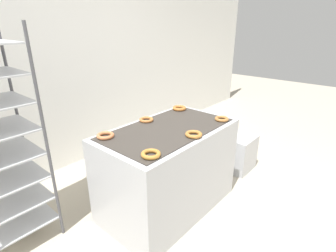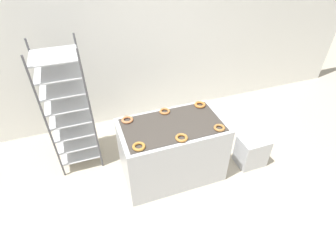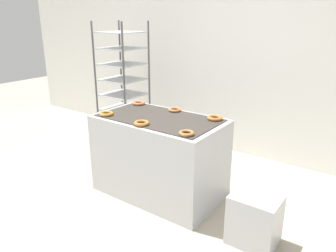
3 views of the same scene
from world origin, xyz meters
TOP-DOWN VIEW (x-y plane):
  - ground_plane at (0.00, 0.00)m, footprint 14.00×14.00m
  - wall_back at (0.00, 2.12)m, footprint 8.00×0.05m
  - fryer_machine at (0.00, 0.62)m, footprint 1.27×0.73m
  - baking_rack_cart at (-1.13, 1.31)m, footprint 0.54×0.51m
  - glaze_bin at (1.11, 0.42)m, footprint 0.38×0.30m
  - donut_near_left at (-0.47, 0.36)m, footprint 0.14×0.14m
  - donut_near_center at (0.01, 0.34)m, footprint 0.14×0.14m
  - donut_near_right at (0.49, 0.36)m, footprint 0.13×0.13m
  - donut_far_left at (-0.48, 0.87)m, footprint 0.14×0.14m
  - donut_far_center at (0.00, 0.89)m, footprint 0.13×0.13m
  - donut_far_right at (0.48, 0.87)m, footprint 0.15×0.15m

SIDE VIEW (x-z plane):
  - ground_plane at x=0.00m, z-range 0.00..0.00m
  - glaze_bin at x=1.11m, z-range 0.00..0.43m
  - fryer_machine at x=0.00m, z-range 0.00..0.83m
  - donut_far_center at x=0.00m, z-range 0.83..0.86m
  - donut_near_right at x=0.49m, z-range 0.83..0.86m
  - donut_near_center at x=0.01m, z-range 0.83..0.87m
  - donut_far_left at x=-0.48m, z-range 0.83..0.87m
  - donut_near_left at x=-0.47m, z-range 0.83..0.87m
  - donut_far_right at x=0.48m, z-range 0.83..0.87m
  - baking_rack_cart at x=-1.13m, z-range 0.01..1.73m
  - wall_back at x=0.00m, z-range 0.00..2.80m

